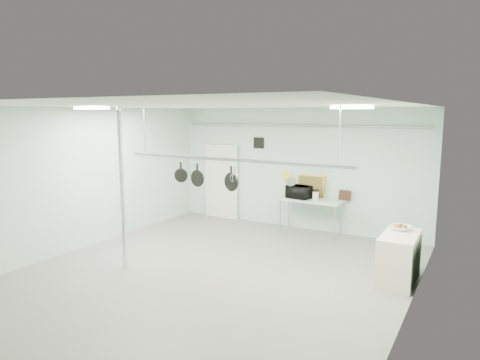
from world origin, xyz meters
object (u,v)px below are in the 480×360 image
Objects in this scene: coffee_canister at (316,196)px; fruit_bowl at (400,228)px; prep_table at (311,202)px; chrome_pole at (122,189)px; side_cabinet at (399,258)px; skillet_left at (181,172)px; skillet_mid at (197,175)px; pot_rack at (229,158)px; microwave at (299,192)px; skillet_right at (231,178)px.

fruit_bowl is (2.34, -1.83, -0.07)m from coffee_canister.
chrome_pole is at bearing -118.71° from prep_table.
side_cabinet is 3.11× the size of skillet_left.
prep_table is at bearing 78.49° from skillet_mid.
fruit_bowl is at bearing -37.35° from prep_table.
side_cabinet is 3.62m from pot_rack.
microwave is (0.10, 3.25, -1.16)m from pot_rack.
skillet_mid is at bearing 85.47° from microwave.
side_cabinet is 2.03× the size of microwave.
chrome_pole is 2.19m from pot_rack.
skillet_right is (-2.91, -1.10, 1.40)m from side_cabinet.
coffee_canister is at bearing 59.21° from chrome_pole.
prep_table is 2.71× the size of microwave.
prep_table is 7.05× the size of coffee_canister.
prep_table is 4.15× the size of skillet_left.
coffee_canister is at bearing -173.24° from microwave.
fruit_bowl is (2.80, -1.85, -0.12)m from microwave.
chrome_pole is 0.67× the size of pot_rack.
skillet_mid reaches higher than side_cabinet.
skillet_mid is at bearing -112.00° from coffee_canister.
coffee_canister is 3.57m from skillet_mid.
skillet_right is at bearing -154.01° from fruit_bowl.
prep_table is 0.26m from coffee_canister.
skillet_left reaches higher than fruit_bowl.
skillet_right is at bearing -17.48° from skillet_left.
skillet_mid and skillet_right have the same top height.
microwave is (-0.30, -0.05, 0.24)m from prep_table.
skillet_left is (-1.15, 0.00, -0.34)m from pot_rack.
skillet_left is 0.81× the size of skillet_right.
skillet_mid reaches higher than prep_table.
chrome_pole reaches higher than skillet_mid.
skillet_right is (0.04, 0.00, -0.38)m from pot_rack.
chrome_pole reaches higher than coffee_canister.
chrome_pole is at bearing -147.18° from skillet_left.
microwave is at bearing 64.27° from chrome_pole.
pot_rack reaches higher than prep_table.
chrome_pole is 2.15m from skillet_right.
pot_rack is 21.14× the size of coffee_canister.
side_cabinet is at bearing 22.41° from chrome_pole.
side_cabinet is (4.85, 2.00, -1.15)m from chrome_pole.
skillet_right reaches higher than microwave.
chrome_pole reaches higher than side_cabinet.
pot_rack is (1.90, 0.90, 0.63)m from chrome_pole.
chrome_pole is 5.37m from side_cabinet.
chrome_pole is at bearing -120.79° from coffee_canister.
microwave is 0.46m from coffee_canister.
pot_rack is 0.39m from skillet_right.
side_cabinet is 4.49m from skillet_left.
side_cabinet is at bearing -2.47° from skillet_left.
skillet_left is at bearing -164.99° from side_cabinet.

